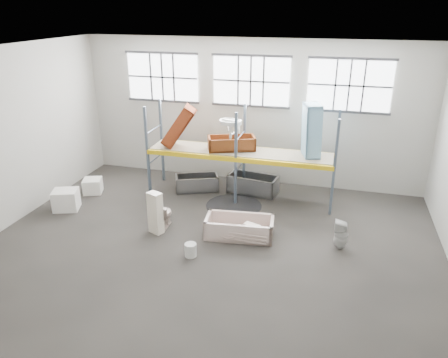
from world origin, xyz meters
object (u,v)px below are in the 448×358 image
(bucket, at_px, (191,250))
(steel_tub_right, at_px, (253,184))
(toilet_white, at_px, (341,235))
(steel_tub_left, at_px, (197,183))
(bathtub_beige, at_px, (239,227))
(toilet_beige, at_px, (164,215))
(blue_tub_upright, at_px, (312,131))
(rust_tub_flat, at_px, (231,143))
(cistern_tall, at_px, (156,213))
(carton_near, at_px, (66,200))

(bucket, bearing_deg, steel_tub_right, 80.64)
(toilet_white, distance_m, steel_tub_left, 5.55)
(bathtub_beige, distance_m, toilet_white, 2.72)
(toilet_white, bearing_deg, toilet_beige, -89.71)
(blue_tub_upright, height_order, bucket, blue_tub_upright)
(blue_tub_upright, bearing_deg, rust_tub_flat, -178.39)
(cistern_tall, bearing_deg, blue_tub_upright, 62.82)
(bathtub_beige, relative_size, toilet_white, 2.34)
(steel_tub_left, relative_size, steel_tub_right, 0.87)
(toilet_beige, bearing_deg, steel_tub_right, -125.23)
(rust_tub_flat, relative_size, carton_near, 2.03)
(carton_near, bearing_deg, toilet_white, -0.88)
(steel_tub_right, xyz_separation_m, bucket, (-0.72, -4.36, -0.13))
(cistern_tall, height_order, bucket, cistern_tall)
(rust_tub_flat, bearing_deg, cistern_tall, -114.12)
(blue_tub_upright, bearing_deg, carton_near, -160.62)
(toilet_beige, relative_size, toilet_white, 0.93)
(bucket, bearing_deg, blue_tub_upright, 57.91)
(cistern_tall, height_order, carton_near, cistern_tall)
(bathtub_beige, height_order, bucket, bathtub_beige)
(toilet_white, bearing_deg, carton_near, -91.92)
(carton_near, bearing_deg, steel_tub_right, 27.66)
(cistern_tall, height_order, blue_tub_upright, blue_tub_upright)
(blue_tub_upright, distance_m, carton_near, 7.94)
(bathtub_beige, height_order, toilet_white, toilet_white)
(bathtub_beige, distance_m, rust_tub_flat, 3.23)
(blue_tub_upright, xyz_separation_m, bucket, (-2.56, -4.08, -2.22))
(blue_tub_upright, bearing_deg, steel_tub_left, -179.45)
(bucket, bearing_deg, steel_tub_left, 106.45)
(toilet_white, bearing_deg, cistern_tall, -85.41)
(cistern_tall, height_order, rust_tub_flat, rust_tub_flat)
(cistern_tall, bearing_deg, toilet_white, 29.38)
(cistern_tall, bearing_deg, steel_tub_right, 82.88)
(bucket, bearing_deg, toilet_white, 20.90)
(blue_tub_upright, distance_m, bucket, 5.30)
(cistern_tall, relative_size, bucket, 3.44)
(bathtub_beige, xyz_separation_m, toilet_white, (2.72, 0.08, 0.12))
(toilet_beige, xyz_separation_m, carton_near, (-3.40, 0.24, -0.05))
(steel_tub_right, bearing_deg, bathtub_beige, -85.33)
(steel_tub_left, bearing_deg, blue_tub_upright, 0.55)
(toilet_beige, xyz_separation_m, rust_tub_flat, (1.32, 2.72, 1.45))
(rust_tub_flat, xyz_separation_m, bucket, (-0.04, -4.01, -1.64))
(bathtub_beige, bearing_deg, rust_tub_flat, 102.71)
(blue_tub_upright, bearing_deg, toilet_white, -67.12)
(toilet_beige, distance_m, blue_tub_upright, 5.16)
(bucket, height_order, carton_near, carton_near)
(blue_tub_upright, height_order, carton_near, blue_tub_upright)
(toilet_beige, bearing_deg, steel_tub_left, -93.91)
(cistern_tall, height_order, toilet_white, cistern_tall)
(carton_near, bearing_deg, blue_tub_upright, 19.38)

